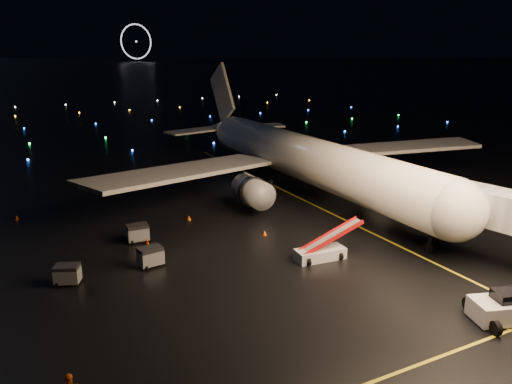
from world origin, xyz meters
TOP-DOWN VIEW (x-y plane):
  - ground at (0.00, 300.00)m, footprint 2000.00×2000.00m
  - lane_centre at (12.00, 15.00)m, footprint 0.25×80.00m
  - airliner at (13.19, 26.41)m, footprint 56.12×53.33m
  - pushback_tug at (9.00, -8.87)m, footprint 5.06×3.68m
  - belt_loader at (3.57, 5.58)m, footprint 6.73×2.38m
  - crew_c at (-9.85, 13.50)m, footprint 0.80×0.99m
  - safety_cone_0 at (2.00, 13.10)m, footprint 0.51×0.51m
  - safety_cone_1 at (6.20, 27.40)m, footprint 0.50×0.50m
  - safety_cone_2 at (-3.19, 20.95)m, footprint 0.56×0.56m
  - safety_cone_3 at (-19.98, 29.78)m, footprint 0.50×0.50m
  - ferris_wheel at (170.00, 720.00)m, footprint 49.33×16.80m
  - taxiway_lights at (0.00, 106.00)m, footprint 164.00×92.00m
  - baggage_cart_0 at (-9.76, 17.24)m, footprint 2.06×1.47m
  - baggage_cart_1 at (-10.23, 11.06)m, footprint 2.20×1.70m
  - baggage_cart_2 at (-17.05, 10.73)m, footprint 2.26×1.96m

SIDE VIEW (x-z plane):
  - ground at x=0.00m, z-range 0.00..0.00m
  - lane_centre at x=12.00m, z-range 0.00..0.02m
  - taxiway_lights at x=0.00m, z-range 0.00..0.36m
  - safety_cone_0 at x=2.00m, z-range 0.00..0.51m
  - safety_cone_3 at x=-19.98m, z-range 0.00..0.52m
  - safety_cone_2 at x=-3.19m, z-range 0.00..0.53m
  - safety_cone_1 at x=6.20m, z-range 0.00..0.55m
  - crew_c at x=-9.85m, z-range 0.00..1.57m
  - baggage_cart_2 at x=-17.05m, z-range 0.00..1.61m
  - baggage_cart_1 at x=-10.23m, z-range 0.00..1.71m
  - baggage_cart_0 at x=-9.76m, z-range 0.00..1.71m
  - pushback_tug at x=9.00m, z-range 0.00..2.16m
  - belt_loader at x=3.57m, z-range 0.00..3.20m
  - airliner at x=13.19m, z-range 0.00..15.86m
  - ferris_wheel at x=170.00m, z-range 0.00..52.00m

